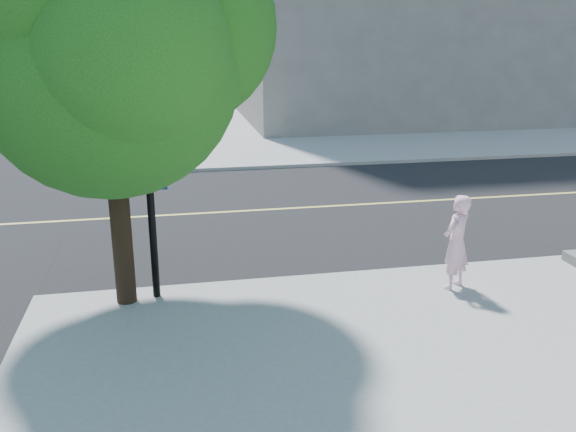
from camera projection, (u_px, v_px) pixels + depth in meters
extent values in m
plane|color=black|center=(98.00, 297.00, 10.19)|extent=(140.00, 140.00, 0.00)
cube|color=black|center=(117.00, 218.00, 14.41)|extent=(140.00, 9.00, 0.01)
cube|color=#959595|center=(399.00, 111.00, 32.85)|extent=(29.00, 25.00, 0.12)
imported|color=#FEBCD7|center=(456.00, 242.00, 10.06)|extent=(0.70, 0.64, 1.60)
cylinder|color=black|center=(119.00, 206.00, 9.32)|extent=(0.31, 0.31, 3.13)
sphere|color=#256E1C|center=(107.00, 65.00, 8.71)|extent=(3.83, 3.83, 3.83)
sphere|color=#256E1C|center=(179.00, 27.00, 9.24)|extent=(2.96, 2.96, 2.96)
sphere|color=#256E1C|center=(46.00, 14.00, 9.00)|extent=(2.78, 2.78, 2.78)
sphere|color=#256E1C|center=(128.00, 48.00, 7.80)|extent=(2.61, 2.61, 2.61)
cylinder|color=black|center=(149.00, 173.00, 9.37)|extent=(0.12, 0.12, 4.09)
cylinder|color=black|center=(47.00, 47.00, 8.59)|extent=(2.53, 0.10, 0.10)
cube|color=white|center=(150.00, 141.00, 9.22)|extent=(0.54, 0.04, 0.19)
cube|color=navy|center=(152.00, 173.00, 9.36)|extent=(0.44, 0.04, 0.54)
imported|color=black|center=(143.00, 88.00, 9.00)|extent=(0.16, 0.19, 0.97)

